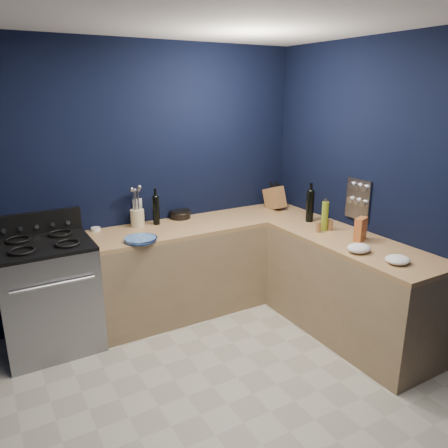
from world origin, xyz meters
TOP-DOWN VIEW (x-y plane):
  - floor at (0.00, 0.00)m, footprint 3.50×3.50m
  - ceiling at (0.00, 0.00)m, footprint 3.50×3.50m
  - wall_back at (0.00, 1.76)m, footprint 3.50×0.02m
  - wall_right at (1.76, 0.00)m, footprint 0.02×3.50m
  - cab_back at (0.60, 1.44)m, footprint 2.30×0.63m
  - top_back at (0.60, 1.44)m, footprint 2.30×0.63m
  - cab_right at (1.44, 0.29)m, footprint 0.63×1.67m
  - top_right at (1.44, 0.29)m, footprint 0.63×1.67m
  - gas_range at (-0.93, 1.42)m, footprint 0.76×0.66m
  - oven_door at (-0.93, 1.10)m, footprint 0.59×0.02m
  - cooktop at (-0.93, 1.42)m, footprint 0.76×0.66m
  - backguard at (-0.93, 1.72)m, footprint 0.76×0.06m
  - spice_panel at (1.74, 0.55)m, footprint 0.02×0.28m
  - wall_outlet at (0.00, 1.74)m, footprint 0.09×0.02m
  - plate_stack at (-0.17, 1.20)m, footprint 0.27×0.27m
  - ramekin at (-0.43, 1.69)m, footprint 0.11×0.11m
  - utensil_crock at (-0.04, 1.64)m, footprint 0.16×0.16m
  - wine_bottle_back at (0.14, 1.61)m, footprint 0.07×0.07m
  - lemon_basket at (0.43, 1.69)m, footprint 0.24×0.24m
  - knife_block at (1.49, 1.51)m, footprint 0.16×0.29m
  - wine_bottle_right at (1.50, 0.94)m, footprint 0.08×0.08m
  - oil_bottle at (1.43, 0.65)m, footprint 0.07×0.07m
  - spice_jar_near at (1.34, 0.63)m, footprint 0.05×0.05m
  - spice_jar_far at (1.48, 0.62)m, footprint 0.06×0.06m
  - crouton_bag at (1.49, 0.27)m, footprint 0.15×0.11m
  - towel_front at (1.26, 0.06)m, footprint 0.20×0.17m
  - towel_end at (1.34, -0.25)m, footprint 0.22×0.20m

SIDE VIEW (x-z plane):
  - floor at x=0.00m, z-range -0.02..0.00m
  - cab_back at x=0.60m, z-range 0.00..0.86m
  - cab_right at x=1.44m, z-range 0.00..0.86m
  - oven_door at x=-0.93m, z-range 0.24..0.66m
  - gas_range at x=-0.93m, z-range 0.00..0.92m
  - top_back at x=0.60m, z-range 0.86..0.90m
  - top_right at x=1.44m, z-range 0.86..0.90m
  - ramekin at x=-0.43m, z-range 0.90..0.93m
  - plate_stack at x=-0.17m, z-range 0.90..0.93m
  - towel_end at x=1.34m, z-range 0.90..0.96m
  - cooktop at x=-0.93m, z-range 0.92..0.95m
  - towel_front at x=1.26m, z-range 0.90..0.97m
  - lemon_basket at x=0.43m, z-range 0.90..0.98m
  - spice_jar_far at x=1.48m, z-range 0.90..1.00m
  - spice_jar_near at x=1.34m, z-range 0.90..1.00m
  - utensil_crock at x=-0.04m, z-range 0.90..1.06m
  - crouton_bag at x=1.49m, z-range 0.90..1.10m
  - knife_block at x=1.49m, z-range 0.87..1.16m
  - oil_bottle at x=1.43m, z-range 0.90..1.17m
  - wine_bottle_back at x=0.14m, z-range 0.90..1.17m
  - backguard at x=-0.93m, z-range 0.94..1.14m
  - wine_bottle_right at x=1.50m, z-range 0.90..1.21m
  - wall_outlet at x=0.00m, z-range 1.02..1.15m
  - spice_panel at x=1.74m, z-range 0.99..1.37m
  - wall_back at x=0.00m, z-range 0.00..2.60m
  - wall_right at x=1.76m, z-range 0.00..2.60m
  - ceiling at x=0.00m, z-range 2.60..2.62m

